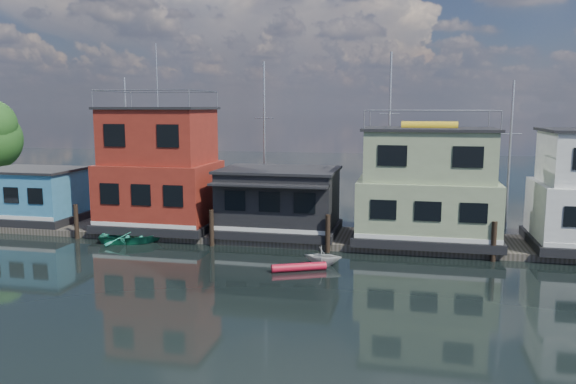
% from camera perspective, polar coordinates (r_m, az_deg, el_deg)
% --- Properties ---
extents(ground, '(160.00, 160.00, 0.00)m').
position_cam_1_polar(ground, '(24.50, -6.23, -11.10)').
color(ground, black).
rests_on(ground, ground).
extents(dock, '(48.00, 5.00, 0.40)m').
position_cam_1_polar(dock, '(35.58, -0.11, -4.46)').
color(dock, '#595147').
rests_on(dock, ground).
extents(houseboat_blue, '(6.40, 4.90, 3.66)m').
position_cam_1_polar(houseboat_blue, '(42.76, -24.40, -0.29)').
color(houseboat_blue, black).
rests_on(houseboat_blue, dock).
extents(houseboat_red, '(7.40, 5.90, 11.86)m').
position_cam_1_polar(houseboat_red, '(37.64, -12.87, 2.07)').
color(houseboat_red, black).
rests_on(houseboat_red, dock).
extents(houseboat_dark, '(7.40, 6.10, 4.06)m').
position_cam_1_polar(houseboat_dark, '(35.23, -0.91, -0.91)').
color(houseboat_dark, black).
rests_on(houseboat_dark, dock).
extents(houseboat_green, '(8.40, 5.90, 7.03)m').
position_cam_1_polar(houseboat_green, '(34.20, 13.94, 0.46)').
color(houseboat_green, black).
rests_on(houseboat_green, dock).
extents(pilings, '(42.28, 0.28, 2.20)m').
position_cam_1_polar(pilings, '(32.79, -1.73, -3.98)').
color(pilings, '#2D2116').
rests_on(pilings, ground).
extents(background_masts, '(36.40, 0.16, 12.00)m').
position_cam_1_polar(background_masts, '(40.04, 8.43, 4.66)').
color(background_masts, silver).
rests_on(background_masts, ground).
extents(dinghy_teal, '(4.39, 3.63, 0.79)m').
position_cam_1_polar(dinghy_teal, '(35.85, -15.60, -4.36)').
color(dinghy_teal, '#289375').
rests_on(dinghy_teal, ground).
extents(dinghy_white, '(2.03, 1.76, 1.04)m').
position_cam_1_polar(dinghy_white, '(29.66, 3.55, -6.50)').
color(dinghy_white, silver).
rests_on(dinghy_white, ground).
extents(red_kayak, '(2.73, 1.53, 0.41)m').
position_cam_1_polar(red_kayak, '(28.73, 1.12, -7.64)').
color(red_kayak, red).
rests_on(red_kayak, ground).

